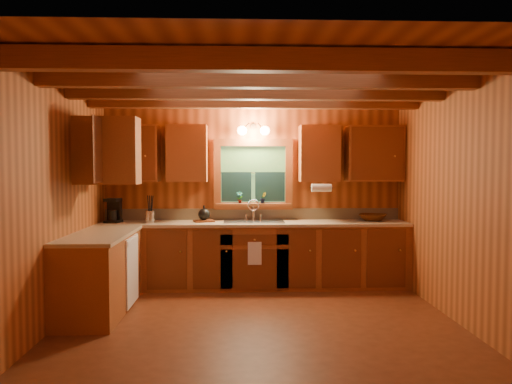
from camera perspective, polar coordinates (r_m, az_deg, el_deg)
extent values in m
plane|color=#5E2D16|center=(5.37, 0.33, -14.97)|extent=(4.20, 4.20, 0.00)
plane|color=brown|center=(5.20, 0.34, 13.44)|extent=(4.20, 4.20, 0.00)
plane|color=brown|center=(7.02, -0.33, 0.03)|extent=(4.20, 0.00, 4.20)
plane|color=brown|center=(3.23, 1.78, -3.23)|extent=(4.20, 0.00, 4.20)
plane|color=brown|center=(5.45, -22.29, -0.98)|extent=(0.00, 3.80, 3.80)
plane|color=brown|center=(5.62, 22.25, -0.87)|extent=(0.00, 3.80, 3.80)
cube|color=brown|center=(4.01, 1.10, 15.05)|extent=(4.20, 0.14, 0.18)
cube|color=brown|center=(4.79, 0.55, 13.03)|extent=(4.20, 0.14, 0.18)
cube|color=brown|center=(5.58, 0.16, 11.57)|extent=(4.20, 0.14, 0.18)
cube|color=brown|center=(6.37, -0.14, 10.48)|extent=(4.20, 0.14, 0.18)
cube|color=brown|center=(6.81, -0.25, -7.43)|extent=(4.20, 0.62, 0.86)
cube|color=brown|center=(5.93, -17.67, -9.10)|extent=(0.62, 1.60, 0.86)
cube|color=tan|center=(6.75, -0.25, -3.66)|extent=(4.20, 0.66, 0.04)
cube|color=tan|center=(5.85, -17.64, -4.79)|extent=(0.64, 1.60, 0.04)
cube|color=tan|center=(7.03, -0.33, -2.58)|extent=(4.20, 0.02, 0.16)
cube|color=white|center=(6.04, -14.19, -8.83)|extent=(0.02, 0.60, 0.80)
cube|color=brown|center=(7.00, -14.38, 4.36)|extent=(0.78, 0.34, 0.78)
cube|color=brown|center=(6.88, -8.00, 4.45)|extent=(0.55, 0.34, 0.78)
cube|color=brown|center=(6.94, 7.35, 4.44)|extent=(0.55, 0.34, 0.78)
cube|color=brown|center=(7.11, 13.58, 4.34)|extent=(0.78, 0.34, 0.78)
cube|color=brown|center=(6.04, -18.64, 4.56)|extent=(0.34, 1.10, 0.78)
cube|color=brown|center=(6.98, -0.33, 5.76)|extent=(1.12, 0.08, 0.10)
cube|color=brown|center=(6.99, -0.32, -1.62)|extent=(1.12, 0.08, 0.10)
cube|color=brown|center=(6.98, -4.52, 2.06)|extent=(0.10, 0.08, 0.80)
cube|color=brown|center=(7.01, 3.85, 2.07)|extent=(0.10, 0.08, 0.80)
cube|color=#3F7531|center=(7.01, -0.33, 2.07)|extent=(0.92, 0.01, 0.80)
cube|color=#0F282B|center=(6.98, -2.29, 0.62)|extent=(0.42, 0.02, 0.42)
cube|color=#0F282B|center=(7.00, 1.63, 0.63)|extent=(0.42, 0.02, 0.42)
cylinder|color=black|center=(6.98, -0.33, 2.23)|extent=(0.92, 0.01, 0.01)
cube|color=brown|center=(6.95, -0.31, -1.48)|extent=(1.06, 0.14, 0.04)
cylinder|color=black|center=(7.00, -0.33, 7.65)|extent=(0.08, 0.03, 0.08)
cylinder|color=black|center=(6.94, -1.14, 7.69)|extent=(0.09, 0.17, 0.08)
cylinder|color=black|center=(6.94, 0.52, 7.68)|extent=(0.09, 0.17, 0.08)
sphere|color=#FFE0A5|center=(6.87, -1.64, 7.15)|extent=(0.13, 0.13, 0.13)
sphere|color=#FFE0A5|center=(6.88, 1.05, 7.14)|extent=(0.13, 0.13, 0.13)
cylinder|color=white|center=(6.74, 7.61, 0.49)|extent=(0.27, 0.11, 0.11)
cube|color=white|center=(6.48, -0.15, -7.15)|extent=(0.18, 0.01, 0.30)
cube|color=silver|center=(6.75, -0.25, -3.44)|extent=(0.82, 0.48, 0.02)
cube|color=#262628|center=(6.76, -1.87, -3.99)|extent=(0.34, 0.40, 0.14)
cube|color=#262628|center=(6.77, 1.36, -3.98)|extent=(0.34, 0.40, 0.14)
cylinder|color=silver|center=(6.92, -0.30, -2.41)|extent=(0.04, 0.04, 0.22)
torus|color=silver|center=(6.85, -0.29, -1.54)|extent=(0.16, 0.02, 0.16)
cube|color=black|center=(6.94, -16.24, -3.29)|extent=(0.19, 0.23, 0.03)
cube|color=black|center=(7.00, -16.12, -1.93)|extent=(0.19, 0.08, 0.31)
cube|color=black|center=(6.90, -16.32, -0.89)|extent=(0.19, 0.21, 0.04)
cylinder|color=black|center=(6.90, -16.31, -2.60)|extent=(0.11, 0.11, 0.13)
cylinder|color=silver|center=(6.76, -12.23, -2.84)|extent=(0.13, 0.13, 0.16)
cylinder|color=black|center=(6.74, -12.41, -1.42)|extent=(0.03, 0.04, 0.24)
cylinder|color=black|center=(6.75, -12.25, -1.41)|extent=(0.01, 0.01, 0.24)
cylinder|color=black|center=(6.76, -12.08, -1.40)|extent=(0.03, 0.04, 0.24)
cylinder|color=black|center=(6.76, -11.96, -1.40)|extent=(0.05, 0.06, 0.24)
cube|color=#632E15|center=(6.78, -6.06, -3.37)|extent=(0.31, 0.26, 0.02)
sphere|color=black|center=(6.77, -6.07, -2.60)|extent=(0.16, 0.16, 0.16)
cylinder|color=black|center=(6.76, -6.07, -1.74)|extent=(0.03, 0.03, 0.04)
imported|color=#48230C|center=(7.07, 13.41, -2.89)|extent=(0.50, 0.50, 0.09)
imported|color=#632E15|center=(6.93, -1.91, -0.62)|extent=(0.10, 0.07, 0.17)
imported|color=#632E15|center=(6.94, 0.84, -0.66)|extent=(0.10, 0.09, 0.16)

